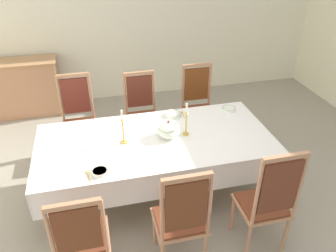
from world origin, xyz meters
name	(u,v)px	position (x,y,z in m)	size (l,w,h in m)	color
ground	(160,204)	(0.00, 0.00, -0.02)	(6.85, 5.71, 0.04)	gray
back_wall	(121,10)	(0.00, 2.89, 1.51)	(6.85, 0.08, 3.02)	#EAE8CC
dining_table	(156,144)	(0.00, 0.19, 0.67)	(2.47, 1.15, 0.74)	tan
tablecloth	(156,144)	(0.00, 0.19, 0.67)	(2.49, 1.17, 0.32)	white
chair_south_a	(82,238)	(-0.81, -0.79, 0.54)	(0.44, 0.42, 1.05)	#AA7950
chair_north_a	(78,117)	(-0.81, 1.18, 0.57)	(0.44, 0.42, 1.12)	#BD775A
chair_south_b	(181,218)	(0.01, -0.79, 0.57)	(0.44, 0.42, 1.13)	tan
chair_north_b	(142,111)	(0.01, 1.17, 0.55)	(0.44, 0.42, 1.07)	tan
chair_south_c	(267,201)	(0.81, -0.79, 0.58)	(0.44, 0.42, 1.18)	tan
chair_north_c	(198,104)	(0.81, 1.18, 0.56)	(0.44, 0.42, 1.11)	tan
soup_tureen	(169,129)	(0.14, 0.19, 0.84)	(0.24, 0.24, 0.20)	white
candlestick_west	(123,130)	(-0.34, 0.19, 0.90)	(0.07, 0.07, 0.39)	gold
candlestick_east	(186,122)	(0.34, 0.19, 0.90)	(0.07, 0.07, 0.38)	gold
bowl_near_left	(100,172)	(-0.61, -0.26, 0.77)	(0.16, 0.16, 0.04)	white
bowl_near_right	(173,114)	(0.30, 0.62, 0.77)	(0.18, 0.18, 0.05)	white
bowl_far_left	(229,109)	(1.00, 0.60, 0.76)	(0.16, 0.16, 0.03)	white
spoon_primary	(87,173)	(-0.73, -0.23, 0.75)	(0.05, 0.18, 0.01)	gold
spoon_secondary	(182,113)	(0.42, 0.65, 0.75)	(0.03, 0.18, 0.01)	gold
sideboard	(14,89)	(-1.82, 2.58, 0.45)	(1.44, 0.48, 0.90)	tan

